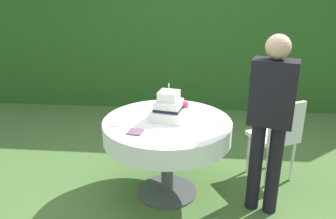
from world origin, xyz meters
name	(u,v)px	position (x,y,z in m)	size (l,w,h in m)	color
ground_plane	(167,192)	(0.00, 0.00, 0.00)	(20.00, 20.00, 0.00)	#476B33
foliage_hedge	(183,28)	(0.00, 2.71, 1.28)	(6.92, 0.63, 2.55)	#28561E
cake_table	(167,131)	(0.00, 0.00, 0.67)	(1.19, 1.19, 0.77)	#4C4C51
wedding_cake	(170,108)	(0.02, 0.05, 0.88)	(0.36, 0.35, 0.34)	white
serving_plate_near	(144,106)	(-0.27, 0.35, 0.78)	(0.11, 0.11, 0.01)	white
serving_plate_far	(201,124)	(0.31, -0.06, 0.78)	(0.12, 0.12, 0.01)	white
serving_plate_left	(219,123)	(0.47, -0.03, 0.78)	(0.12, 0.12, 0.01)	white
serving_plate_right	(116,123)	(-0.45, -0.13, 0.78)	(0.14, 0.14, 0.01)	white
napkin_stack	(135,132)	(-0.24, -0.29, 0.78)	(0.12, 0.12, 0.01)	#6B4C60
garden_chair	(278,133)	(1.09, 0.33, 0.54)	(0.54, 0.54, 0.89)	white
standing_person	(270,115)	(0.88, -0.18, 0.93)	(0.40, 0.29, 1.60)	black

